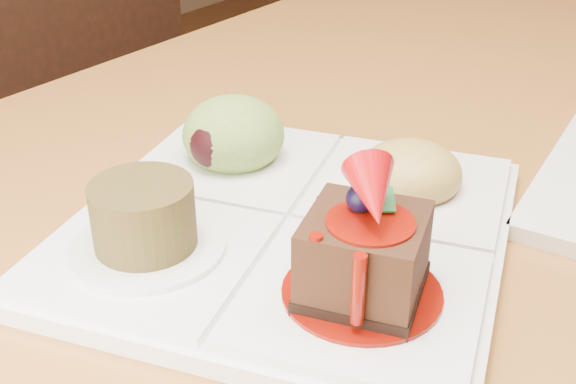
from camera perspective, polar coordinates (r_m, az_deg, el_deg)
The scene contains 3 objects.
dining_table at distance 0.66m, azimuth 21.19°, elevation -3.09°, with size 1.00×1.80×0.75m.
chair_left at distance 1.22m, azimuth -12.46°, elevation 7.69°, with size 0.45×0.45×1.02m.
sampler_plate at distance 0.48m, azimuth -0.06°, elevation -1.14°, with size 0.34×0.34×0.11m.
Camera 1 is at (0.11, -0.56, 1.01)m, focal length 45.00 mm.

